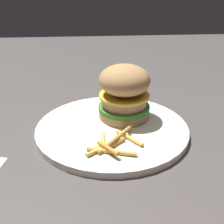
{
  "coord_description": "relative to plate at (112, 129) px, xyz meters",
  "views": [
    {
      "loc": [
        -0.52,
        0.06,
        0.29
      ],
      "look_at": [
        -0.02,
        0.03,
        0.04
      ],
      "focal_mm": 49.82,
      "sensor_mm": 36.0,
      "label": 1
    }
  ],
  "objects": [
    {
      "name": "sandwich",
      "position": [
        0.04,
        -0.02,
        0.06
      ],
      "size": [
        0.1,
        0.1,
        0.11
      ],
      "color": "tan",
      "rests_on": "plate"
    },
    {
      "name": "plate",
      "position": [
        0.0,
        0.0,
        0.0
      ],
      "size": [
        0.28,
        0.28,
        0.01
      ],
      "primitive_type": "cylinder",
      "color": "silver",
      "rests_on": "ground_plane"
    },
    {
      "name": "ground_plane",
      "position": [
        0.02,
        -0.03,
        -0.01
      ],
      "size": [
        1.6,
        1.6,
        0.0
      ],
      "primitive_type": "plane",
      "color": "#47423F"
    },
    {
      "name": "fries_pile",
      "position": [
        -0.07,
        0.0,
        0.01
      ],
      "size": [
        0.09,
        0.09,
        0.01
      ],
      "color": "#E5B251",
      "rests_on": "plate"
    }
  ]
}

